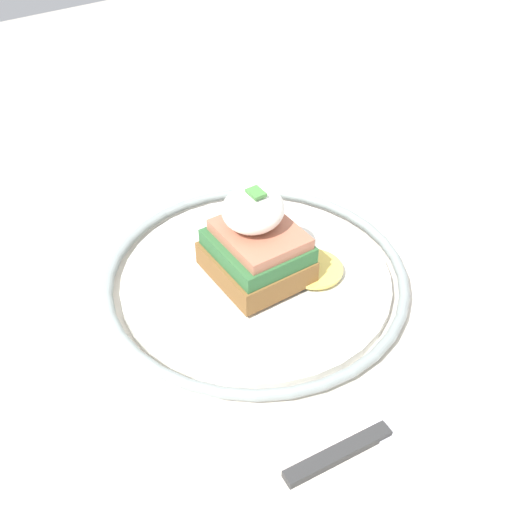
% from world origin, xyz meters
% --- Properties ---
extents(dining_table, '(0.81, 0.73, 0.76)m').
position_xyz_m(dining_table, '(0.00, 0.00, 0.62)').
color(dining_table, beige).
rests_on(dining_table, ground_plane).
extents(plate, '(0.28, 0.28, 0.02)m').
position_xyz_m(plate, '(-0.01, 0.05, 0.77)').
color(plate, silver).
rests_on(plate, dining_table).
extents(sandwich, '(0.10, 0.11, 0.09)m').
position_xyz_m(sandwich, '(-0.02, 0.05, 0.81)').
color(sandwich, brown).
rests_on(sandwich, plate).
extents(fork, '(0.03, 0.14, 0.00)m').
position_xyz_m(fork, '(-0.19, 0.06, 0.76)').
color(fork, silver).
rests_on(fork, dining_table).
extents(knife, '(0.03, 0.20, 0.01)m').
position_xyz_m(knife, '(0.17, 0.04, 0.76)').
color(knife, '#2D2D2D').
rests_on(knife, dining_table).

